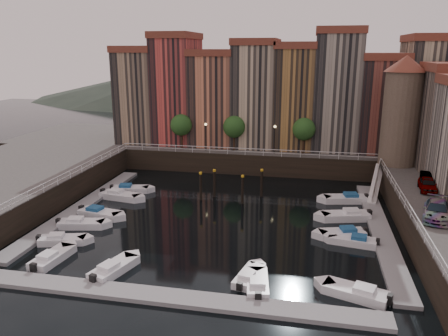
% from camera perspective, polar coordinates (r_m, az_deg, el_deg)
% --- Properties ---
extents(ground, '(200.00, 200.00, 0.00)m').
position_cam_1_polar(ground, '(47.74, -0.20, -6.19)').
color(ground, black).
rests_on(ground, ground).
extents(quay_far, '(80.00, 20.00, 3.00)m').
position_cam_1_polar(quay_far, '(71.90, 3.97, 2.37)').
color(quay_far, black).
rests_on(quay_far, ground).
extents(dock_left, '(2.00, 28.00, 0.35)m').
position_cam_1_polar(dock_left, '(52.34, -18.15, -4.82)').
color(dock_left, gray).
rests_on(dock_left, ground).
extents(dock_right, '(2.00, 28.00, 0.35)m').
position_cam_1_polar(dock_right, '(46.47, 19.68, -7.51)').
color(dock_right, gray).
rests_on(dock_right, ground).
extents(dock_near, '(30.00, 2.00, 0.35)m').
position_cam_1_polar(dock_near, '(32.89, -6.43, -16.50)').
color(dock_near, gray).
rests_on(dock_near, ground).
extents(mountains, '(145.00, 100.00, 18.00)m').
position_cam_1_polar(mountains, '(154.01, 8.87, 11.47)').
color(mountains, '#2D382D').
rests_on(mountains, ground).
extents(far_terrace, '(48.70, 10.30, 17.50)m').
position_cam_1_polar(far_terrace, '(67.60, 6.66, 9.61)').
color(far_terrace, '#957B5F').
rests_on(far_terrace, quay_far).
extents(corner_tower, '(5.20, 5.20, 13.80)m').
position_cam_1_polar(corner_tower, '(59.53, 22.18, 7.12)').
color(corner_tower, '#6B5B4C').
rests_on(corner_tower, quay_right).
extents(promenade_trees, '(21.20, 3.20, 5.20)m').
position_cam_1_polar(promenade_trees, '(63.53, 1.92, 5.37)').
color(promenade_trees, black).
rests_on(promenade_trees, quay_far).
extents(street_lamps, '(10.36, 0.36, 4.18)m').
position_cam_1_polar(street_lamps, '(62.63, 2.07, 4.58)').
color(street_lamps, black).
rests_on(street_lamps, quay_far).
extents(railings, '(36.08, 34.04, 0.52)m').
position_cam_1_polar(railings, '(51.10, 0.89, -0.27)').
color(railings, white).
rests_on(railings, ground).
extents(gangway, '(2.78, 8.32, 3.73)m').
position_cam_1_polar(gangway, '(56.33, 19.26, -1.65)').
color(gangway, white).
rests_on(gangway, ground).
extents(mooring_pilings, '(7.30, 3.42, 3.78)m').
position_cam_1_polar(mooring_pilings, '(52.21, 0.77, -2.38)').
color(mooring_pilings, black).
rests_on(mooring_pilings, ground).
extents(boat_left_0, '(4.56, 2.62, 1.02)m').
position_cam_1_polar(boat_left_0, '(43.74, -20.47, -8.79)').
color(boat_left_0, white).
rests_on(boat_left_0, ground).
extents(boat_left_1, '(4.93, 2.58, 1.10)m').
position_cam_1_polar(boat_left_1, '(46.86, -18.24, -6.93)').
color(boat_left_1, white).
rests_on(boat_left_1, ground).
extents(boat_left_2, '(5.14, 2.64, 1.15)m').
position_cam_1_polar(boat_left_2, '(49.10, -15.99, -5.70)').
color(boat_left_2, white).
rests_on(boat_left_2, ground).
extents(boat_left_3, '(5.35, 2.67, 1.20)m').
position_cam_1_polar(boat_left_3, '(54.20, -13.46, -3.53)').
color(boat_left_3, white).
rests_on(boat_left_3, ground).
extents(boat_left_4, '(4.93, 2.62, 1.10)m').
position_cam_1_polar(boat_left_4, '(56.55, -12.24, -2.70)').
color(boat_left_4, white).
rests_on(boat_left_4, ground).
extents(boat_right_0, '(4.94, 3.18, 1.11)m').
position_cam_1_polar(boat_right_0, '(34.29, 16.97, -15.31)').
color(boat_right_0, white).
rests_on(boat_right_0, ground).
extents(boat_right_1, '(4.64, 2.33, 1.04)m').
position_cam_1_polar(boat_right_1, '(42.58, 16.56, -9.09)').
color(boat_right_1, white).
rests_on(boat_right_1, ground).
extents(boat_right_2, '(4.74, 2.82, 1.06)m').
position_cam_1_polar(boat_right_2, '(43.87, 15.30, -8.25)').
color(boat_right_2, white).
rests_on(boat_right_2, ground).
extents(boat_right_3, '(5.42, 3.13, 1.21)m').
position_cam_1_polar(boat_right_3, '(48.24, 15.71, -6.04)').
color(boat_right_3, white).
rests_on(boat_right_3, ground).
extents(boat_right_4, '(5.29, 2.81, 1.19)m').
position_cam_1_polar(boat_right_4, '(53.62, 15.66, -3.89)').
color(boat_right_4, white).
rests_on(boat_right_4, ground).
extents(boat_near_0, '(2.18, 4.75, 1.07)m').
position_cam_1_polar(boat_near_0, '(40.50, -21.57, -10.83)').
color(boat_near_0, white).
rests_on(boat_near_0, ground).
extents(boat_near_1, '(2.95, 4.88, 1.09)m').
position_cam_1_polar(boat_near_1, '(37.15, -14.26, -12.61)').
color(boat_near_1, white).
rests_on(boat_near_1, ground).
extents(boat_near_2, '(2.29, 4.20, 0.94)m').
position_cam_1_polar(boat_near_2, '(35.08, 3.24, -13.98)').
color(boat_near_2, white).
rests_on(boat_near_2, ground).
extents(boat_near_3, '(2.21, 4.52, 1.02)m').
position_cam_1_polar(boat_near_3, '(34.14, 4.39, -14.83)').
color(boat_near_3, white).
rests_on(boat_near_3, ground).
extents(car_a, '(1.99, 4.17, 1.38)m').
position_cam_1_polar(car_a, '(50.48, 25.03, -2.05)').
color(car_a, gray).
rests_on(car_a, quay_right).
extents(car_b, '(2.29, 4.46, 1.40)m').
position_cam_1_polar(car_b, '(52.51, 25.03, -1.40)').
color(car_b, gray).
rests_on(car_b, quay_right).
extents(car_c, '(3.36, 5.57, 1.51)m').
position_cam_1_polar(car_c, '(42.60, 26.01, -5.10)').
color(car_c, gray).
rests_on(car_c, quay_right).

